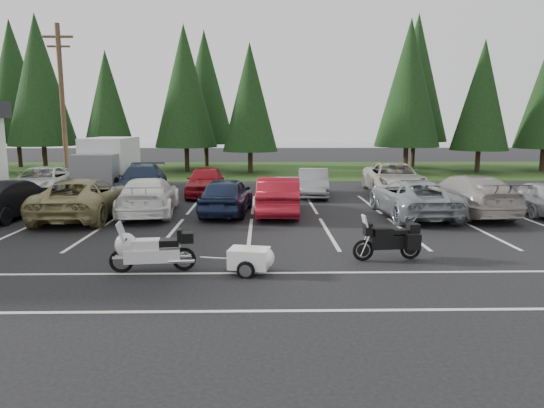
% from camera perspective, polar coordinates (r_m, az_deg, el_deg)
% --- Properties ---
extents(ground, '(120.00, 120.00, 0.00)m').
position_cam_1_polar(ground, '(15.69, -4.53, -4.28)').
color(ground, black).
rests_on(ground, ground).
extents(grass_strip, '(80.00, 16.00, 0.01)m').
position_cam_1_polar(grass_strip, '(39.40, -2.47, 4.04)').
color(grass_strip, '#1C3511').
rests_on(grass_strip, ground).
extents(lake_water, '(70.00, 50.00, 0.02)m').
position_cam_1_polar(lake_water, '(70.38, 1.41, 6.42)').
color(lake_water, slate).
rests_on(lake_water, ground).
extents(utility_pole, '(1.60, 0.26, 9.00)m').
position_cam_1_polar(utility_pole, '(29.35, -23.41, 10.61)').
color(utility_pole, '#473321').
rests_on(utility_pole, ground).
extents(box_truck, '(2.40, 5.60, 2.90)m').
position_cam_1_polar(box_truck, '(29.21, -18.98, 4.49)').
color(box_truck, silver).
rests_on(box_truck, ground).
extents(stall_markings, '(32.00, 16.00, 0.01)m').
position_cam_1_polar(stall_markings, '(17.64, -4.15, -2.72)').
color(stall_markings, silver).
rests_on(stall_markings, ground).
extents(conifer_2, '(5.10, 5.10, 11.89)m').
position_cam_1_polar(conifer_2, '(41.75, -25.74, 12.99)').
color(conifer_2, '#332316').
rests_on(conifer_2, ground).
extents(conifer_3, '(3.87, 3.87, 9.02)m').
position_cam_1_polar(conifer_3, '(38.40, -18.81, 11.28)').
color(conifer_3, '#332316').
rests_on(conifer_3, ground).
extents(conifer_4, '(4.80, 4.80, 11.17)m').
position_cam_1_polar(conifer_4, '(38.68, -10.21, 13.48)').
color(conifer_4, '#332316').
rests_on(conifer_4, ground).
extents(conifer_5, '(4.14, 4.14, 9.63)m').
position_cam_1_polar(conifer_5, '(36.88, -2.62, 12.42)').
color(conifer_5, '#332316').
rests_on(conifer_5, ground).
extents(conifer_6, '(4.93, 4.93, 11.48)m').
position_cam_1_polar(conifer_6, '(39.03, 15.81, 13.51)').
color(conifer_6, '#332316').
rests_on(conifer_6, ground).
extents(conifer_7, '(4.27, 4.27, 9.94)m').
position_cam_1_polar(conifer_7, '(40.60, 23.49, 11.65)').
color(conifer_7, '#332316').
rests_on(conifer_7, ground).
extents(conifer_back_a, '(5.28, 5.28, 12.30)m').
position_cam_1_polar(conifer_back_a, '(47.26, -28.13, 12.58)').
color(conifer_back_a, '#332316').
rests_on(conifer_back_a, ground).
extents(conifer_back_b, '(4.97, 4.97, 11.58)m').
position_cam_1_polar(conifer_back_b, '(43.11, -7.89, 13.43)').
color(conifer_back_b, '#332316').
rests_on(conifer_back_b, ground).
extents(conifer_back_c, '(5.50, 5.50, 12.81)m').
position_cam_1_polar(conifer_back_c, '(44.16, 16.62, 13.98)').
color(conifer_back_c, '#332316').
rests_on(conifer_back_c, ground).
extents(car_near_1, '(2.10, 4.83, 1.55)m').
position_cam_1_polar(car_near_1, '(21.77, -28.55, 0.53)').
color(car_near_1, black).
rests_on(car_near_1, ground).
extents(car_near_2, '(2.81, 5.82, 1.60)m').
position_cam_1_polar(car_near_2, '(20.64, -21.26, 0.68)').
color(car_near_2, '#8F8453').
rests_on(car_near_2, ground).
extents(car_near_3, '(2.63, 5.48, 1.54)m').
position_cam_1_polar(car_near_3, '(20.51, -14.31, 0.90)').
color(car_near_3, white).
rests_on(car_near_3, ground).
extents(car_near_4, '(2.25, 4.69, 1.54)m').
position_cam_1_polar(car_near_4, '(20.17, -5.36, 1.02)').
color(car_near_4, '#19223F').
rests_on(car_near_4, ground).
extents(car_near_5, '(1.91, 4.85, 1.57)m').
position_cam_1_polar(car_near_5, '(19.98, 0.81, 1.02)').
color(car_near_5, maroon).
rests_on(car_near_5, ground).
extents(car_near_6, '(2.64, 5.48, 1.50)m').
position_cam_1_polar(car_near_6, '(20.39, 16.14, 0.72)').
color(car_near_6, gray).
rests_on(car_near_6, ground).
extents(car_near_7, '(2.81, 5.84, 1.64)m').
position_cam_1_polar(car_near_7, '(21.56, 21.92, 1.04)').
color(car_near_7, '#A39B95').
rests_on(car_near_7, ground).
extents(car_near_8, '(1.82, 4.18, 1.40)m').
position_cam_1_polar(car_near_8, '(22.92, 28.86, 0.72)').
color(car_near_8, '#ABACB0').
rests_on(car_near_8, ground).
extents(car_far_0, '(2.70, 5.53, 1.51)m').
position_cam_1_polar(car_far_0, '(27.59, -25.39, 2.38)').
color(car_far_0, white).
rests_on(car_far_0, ground).
extents(car_far_1, '(2.74, 5.61, 1.57)m').
position_cam_1_polar(car_far_1, '(26.26, -15.03, 2.72)').
color(car_far_1, '#18243E').
rests_on(car_far_1, ground).
extents(car_far_2, '(1.92, 4.58, 1.55)m').
position_cam_1_polar(car_far_2, '(25.31, -7.79, 2.69)').
color(car_far_2, maroon).
rests_on(car_far_2, ground).
extents(car_far_3, '(1.85, 4.37, 1.40)m').
position_cam_1_polar(car_far_3, '(25.05, 4.89, 2.51)').
color(car_far_3, slate).
rests_on(car_far_3, ground).
extents(car_far_4, '(3.07, 6.04, 1.63)m').
position_cam_1_polar(car_far_4, '(26.71, 14.15, 2.94)').
color(car_far_4, '#B4AFA5').
rests_on(car_far_4, ground).
extents(touring_motorcycle, '(2.44, 0.98, 1.32)m').
position_cam_1_polar(touring_motorcycle, '(12.60, -13.90, -4.87)').
color(touring_motorcycle, silver).
rests_on(touring_motorcycle, ground).
extents(cargo_trailer, '(1.55, 1.07, 0.66)m').
position_cam_1_polar(cargo_trailer, '(12.19, -2.70, -6.70)').
color(cargo_trailer, white).
rests_on(cargo_trailer, ground).
extents(adventure_motorcycle, '(2.21, 0.97, 1.30)m').
position_cam_1_polar(adventure_motorcycle, '(13.63, 13.43, -3.80)').
color(adventure_motorcycle, black).
rests_on(adventure_motorcycle, ground).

